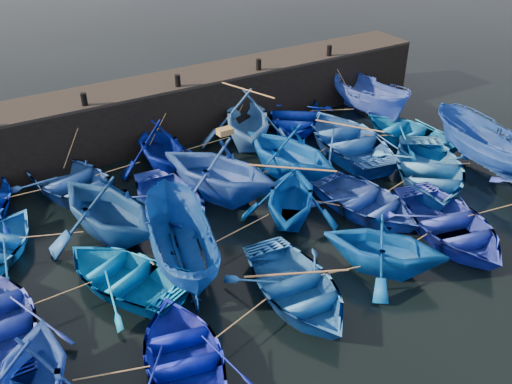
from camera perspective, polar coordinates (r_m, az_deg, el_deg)
ground at (r=18.68m, az=5.10°, el=-6.22°), size 120.00×120.00×0.00m
quay_wall at (r=26.07m, az=-8.40°, el=8.21°), size 26.00×2.50×2.50m
quay_top at (r=25.59m, az=-8.63°, el=10.90°), size 26.00×2.50×0.12m
bollard_1 at (r=23.54m, az=-16.82°, el=8.87°), size 0.24×0.24×0.50m
bollard_2 at (r=24.70m, az=-7.83°, el=10.98°), size 0.24×0.24×0.50m
bollard_3 at (r=26.43m, az=0.27°, el=12.63°), size 0.24×0.24×0.50m
bollard_4 at (r=28.61m, az=7.33°, el=13.86°), size 0.24×0.24×0.50m
boat_1 at (r=22.51m, az=-17.90°, el=0.95°), size 5.00×5.93×1.05m
boat_2 at (r=23.26m, az=-9.60°, el=4.58°), size 3.78×4.27×2.09m
boat_3 at (r=24.92m, az=-0.93°, el=7.43°), size 5.78×6.07×2.50m
boat_4 at (r=27.00m, az=3.87°, el=7.65°), size 6.04×6.28×1.06m
boat_5 at (r=28.38m, az=11.25°, el=9.29°), size 1.95×5.05×1.95m
boat_7 at (r=19.30m, az=-14.67°, el=-1.40°), size 5.24×5.68×2.48m
boat_8 at (r=20.57m, az=-8.53°, el=-0.94°), size 3.61×4.84×0.96m
boat_9 at (r=20.84m, az=-3.75°, el=2.40°), size 6.06×6.33×2.58m
boat_10 at (r=22.27m, az=3.33°, el=4.21°), size 4.93×5.40×2.42m
boat_11 at (r=24.83m, az=9.20°, el=5.24°), size 5.01×6.31×1.18m
boat_12 at (r=26.27m, az=14.96°, el=5.78°), size 3.95×5.04×0.95m
boat_14 at (r=17.57m, az=-13.22°, el=-8.00°), size 4.63×5.26×0.91m
boat_15 at (r=17.56m, az=-7.57°, el=-5.20°), size 2.98×5.33×1.94m
boat_16 at (r=19.67m, az=3.50°, el=-0.32°), size 5.16×5.23×2.09m
boat_17 at (r=20.73m, az=10.94°, el=-0.93°), size 4.03×5.10×0.96m
boat_18 at (r=23.15m, az=16.89°, el=2.15°), size 6.49×6.83×1.15m
boat_19 at (r=24.66m, az=22.16°, el=4.17°), size 2.14×5.39×2.07m
boat_20 at (r=14.42m, az=-21.78°, el=-17.21°), size 4.68×4.99×2.10m
boat_21 at (r=14.95m, az=-7.21°, el=-15.84°), size 3.86×4.79×0.88m
boat_22 at (r=16.67m, az=4.03°, el=-9.47°), size 3.70×4.89×0.96m
boat_23 at (r=17.77m, az=12.76°, el=-5.20°), size 4.93×5.00×2.00m
boat_24 at (r=20.14m, az=18.84°, el=-3.08°), size 4.58×5.68×1.04m
wooden_crate at (r=20.32m, az=-3.13°, el=6.08°), size 0.55×0.35×0.22m
mooring_ropes at (r=21.73m, az=-1.56°, el=2.48°), size 17.78×11.89×2.10m
loose_oars at (r=20.93m, az=4.06°, el=3.84°), size 9.53×11.62×1.60m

